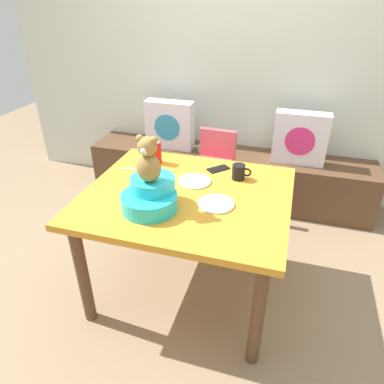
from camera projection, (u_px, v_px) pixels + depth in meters
The scene contains 16 objects.
ground_plane at pixel (188, 286), 2.39m from camera, with size 8.00×8.00×0.00m, color #8C7256.
back_wall at pixel (239, 51), 3.01m from camera, with size 4.40×0.10×2.60m, color silver.
window_bench at pixel (227, 175), 3.32m from camera, with size 2.60×0.44×0.46m, color brown.
pillow_floral_left at pixel (170, 125), 3.21m from camera, with size 0.44×0.15×0.44m.
pillow_floral_right at pixel (300, 138), 2.92m from camera, with size 0.44×0.15×0.44m.
book_stack at pixel (210, 148), 3.23m from camera, with size 0.20×0.14×0.07m, color #46B5B8.
dining_table at pixel (187, 208), 2.07m from camera, with size 1.18×1.02×0.74m.
highchair at pixel (213, 167), 2.82m from camera, with size 0.34×0.46×0.79m.
infant_seat_teal at pixel (151, 196), 1.85m from camera, with size 0.30×0.33×0.16m.
teddy_bear at pixel (148, 160), 1.75m from camera, with size 0.13×0.12×0.25m.
ketchup_bottle at pixel (156, 151), 2.33m from camera, with size 0.07×0.07×0.18m.
coffee_mug at pixel (239, 172), 2.15m from camera, with size 0.12×0.08×0.09m.
dinner_plate_near at pixel (216, 204), 1.90m from camera, with size 0.20×0.20×0.01m, color white.
dinner_plate_far at pixel (195, 181), 2.13m from camera, with size 0.20×0.20×0.01m, color white.
cell_phone at pixel (218, 169), 2.28m from camera, with size 0.07×0.14×0.01m, color black.
table_fork at pixel (134, 169), 2.28m from camera, with size 0.02×0.17×0.01m, color silver.
Camera 1 is at (0.53, -1.66, 1.76)m, focal length 32.64 mm.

